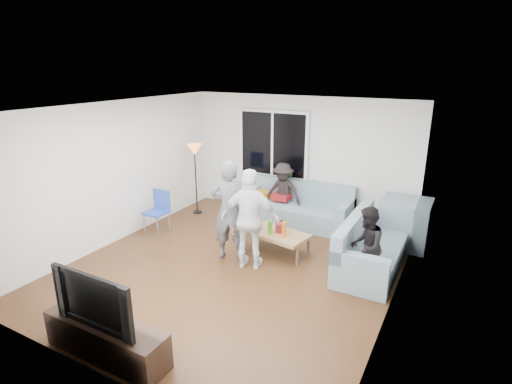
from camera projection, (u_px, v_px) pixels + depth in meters
The scene contains 30 objects.
floor at pixel (234, 268), 6.65m from camera, with size 5.00×5.50×0.04m, color #56351C.
ceiling at pixel (231, 106), 5.85m from camera, with size 5.00×5.50×0.04m, color white.
wall_back at pixel (300, 158), 8.57m from camera, with size 5.00×0.04×2.60m, color silver.
wall_front at pixel (85, 268), 3.93m from camera, with size 5.00×0.04×2.60m, color silver.
wall_left at pixel (116, 172), 7.39m from camera, with size 0.04×5.50×2.60m, color silver.
wall_right at pixel (400, 221), 5.11m from camera, with size 0.04×5.50×2.60m, color silver.
window_frame at pixel (273, 144), 8.70m from camera, with size 1.62×0.06×1.47m, color white.
window_glass at pixel (272, 144), 8.67m from camera, with size 1.50×0.02×1.35m, color black.
window_mullion at pixel (272, 144), 8.66m from camera, with size 0.05×0.03×1.35m, color white.
radiator at pixel (272, 199), 9.04m from camera, with size 1.30×0.12×0.62m, color silver.
potted_plant at pixel (288, 180), 8.69m from camera, with size 0.21×0.17×0.39m, color #305923.
vase at pixel (257, 180), 9.06m from camera, with size 0.16×0.16×0.17m, color white.
sofa_back_section at pixel (296, 204), 8.35m from camera, with size 2.30×0.85×0.85m, color gray, non-canonical shape.
sofa_right_section at pixel (374, 243), 6.51m from camera, with size 0.85×2.00×0.85m, color gray, non-canonical shape.
sofa_corner at pixel (405, 222), 7.37m from camera, with size 0.85×0.85×0.85m, color gray.
cushion_yellow at pixel (260, 194), 8.69m from camera, with size 0.38×0.32×0.14m, color #C1831C.
cushion_red at pixel (281, 197), 8.54m from camera, with size 0.36×0.30×0.13m, color maroon.
coffee_table at pixel (277, 243), 7.06m from camera, with size 1.10×0.60×0.40m, color #9B7F4B.
pitcher at pixel (280, 227), 7.00m from camera, with size 0.17×0.17×0.17m, color maroon.
side_chair at pixel (156, 213), 7.83m from camera, with size 0.40×0.40×0.86m, color #2745AB, non-canonical shape.
floor_lamp at pixel (196, 179), 8.83m from camera, with size 0.32×0.32×1.56m, color orange, non-canonical shape.
player_left at pixel (229, 210), 6.69m from camera, with size 0.64×0.42×1.75m, color #4F4F54.
player_right at pixel (251, 220), 6.41m from camera, with size 0.98×0.41×1.67m, color silver.
spectator_right at pixel (366, 246), 5.98m from camera, with size 0.60×0.46×1.23m, color black.
spectator_back at pixel (283, 192), 8.46m from camera, with size 0.81×0.47×1.26m, color black.
tv_console at pixel (106, 339), 4.56m from camera, with size 1.60×0.40×0.44m, color #301F18.
television at pixel (101, 297), 4.39m from camera, with size 1.14×0.15×0.66m, color black.
bottle_d at pixel (284, 229), 6.79m from camera, with size 0.07×0.07×0.26m, color #DE5E13.
bottle_c at pixel (282, 225), 7.06m from camera, with size 0.07×0.07×0.18m, color black.
bottle_b at pixel (270, 227), 6.90m from camera, with size 0.08×0.08×0.25m, color #449E1C.
Camera 1 is at (3.15, -5.06, 3.21)m, focal length 28.06 mm.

